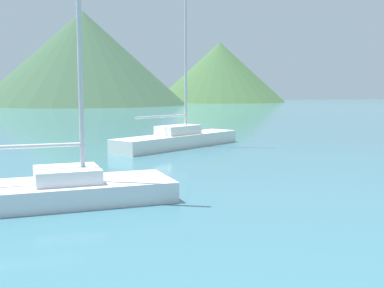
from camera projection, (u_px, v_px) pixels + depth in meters
The scene contains 4 objects.
sailboat_inner at pixel (68, 186), 11.60m from camera, with size 5.01×2.07×8.38m.
sailboat_outer at pixel (178, 137), 22.78m from camera, with size 7.17×5.04×11.53m.
hill_east at pixel (83, 58), 88.34m from camera, with size 38.01×38.01×17.07m.
hill_far_east at pixel (220, 72), 110.02m from camera, with size 29.92×29.92×13.55m.
Camera 1 is at (-3.91, 1.50, 2.70)m, focal length 45.00 mm.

